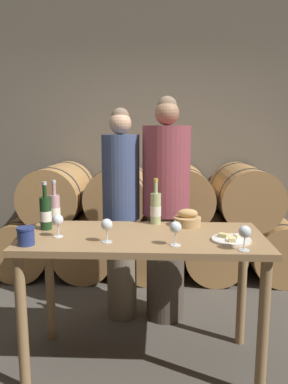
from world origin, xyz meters
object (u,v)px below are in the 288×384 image
tasting_table (143,255)px  wine_bottle_white (156,208)px  person_right (166,210)px  cheese_plate (231,239)px  wine_bottle_red (46,213)px  wine_glass_center (175,228)px  wine_glass_right (245,233)px  person_left (121,213)px  wine_glass_left (107,225)px  bread_basket (187,219)px  blue_crock (26,235)px  wine_glass_far_left (58,221)px  wine_bottle_rose (55,209)px

tasting_table → wine_bottle_white: wine_bottle_white is taller
person_right → cheese_plate: 0.84m
person_right → wine_bottle_red: 0.97m
wine_glass_center → wine_glass_right: same height
tasting_table → wine_bottle_white: size_ratio=4.72×
person_left → person_right: size_ratio=0.95×
tasting_table → person_left: bearing=107.5°
person_left → wine_glass_left: 0.81m
wine_bottle_white → person_left: bearing=127.5°
wine_glass_right → person_right: bearing=114.2°
person_left → bread_basket: 0.65m
person_right → wine_glass_right: size_ratio=12.70×
blue_crock → wine_glass_far_left: bearing=49.9°
person_right → bread_basket: 0.44m
wine_bottle_rose → blue_crock: bearing=-94.5°
wine_bottle_rose → wine_bottle_white: bearing=3.8°
tasting_table → wine_bottle_red: wine_bottle_red is taller
wine_glass_far_left → wine_glass_center: (0.71, -0.14, 0.00)m
blue_crock → wine_glass_right: (1.23, -0.04, 0.04)m
wine_bottle_red → wine_glass_left: wine_bottle_red is taller
wine_glass_center → wine_bottle_white: bearing=103.7°
wine_bottle_white → wine_bottle_rose: 0.70m
blue_crock → wine_glass_far_left: (0.14, 0.17, 0.04)m
cheese_plate → wine_glass_far_left: bearing=177.8°
person_left → cheese_plate: 1.05m
wine_bottle_red → wine_bottle_white: bearing=13.9°
wine_bottle_white → cheese_plate: size_ratio=1.38×
wine_bottle_rose → wine_glass_center: (0.82, -0.44, -0.00)m
bread_basket → wine_bottle_rose: bearing=180.0°
wine_glass_far_left → wine_glass_right: 1.11m
person_right → person_left: bearing=180.0°
bread_basket → cheese_plate: bearing=-55.1°
wine_bottle_rose → wine_glass_center: size_ratio=2.20×
cheese_plate → person_right: bearing=116.7°
tasting_table → wine_bottle_rose: 0.71m
wine_bottle_red → cheese_plate: size_ratio=1.37×
tasting_table → wine_bottle_rose: bearing=159.0°
person_right → wine_glass_right: (0.41, -0.92, 0.09)m
wine_bottle_rose → wine_glass_right: wine_bottle_rose is taller
person_right → wine_glass_left: size_ratio=12.70×
bread_basket → wine_bottle_red: bearing=-172.0°
wine_bottle_red → wine_glass_center: (0.84, -0.31, -0.01)m
wine_glass_far_left → wine_glass_center: bearing=-11.0°
tasting_table → wine_glass_center: 0.36m
tasting_table → person_left: person_left is taller
tasting_table → wine_glass_right: (0.57, -0.27, 0.23)m
cheese_plate → bread_basket: bearing=124.9°
wine_bottle_rose → wine_glass_left: size_ratio=2.20×
blue_crock → wine_glass_right: bearing=-2.1°
tasting_table → wine_bottle_rose: (-0.62, 0.24, 0.24)m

